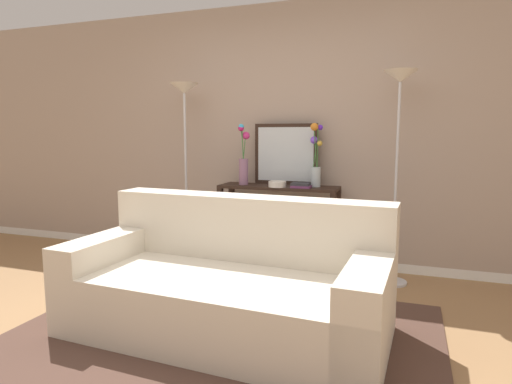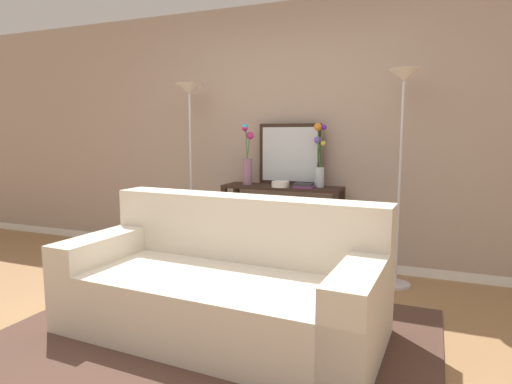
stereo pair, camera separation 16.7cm
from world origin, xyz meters
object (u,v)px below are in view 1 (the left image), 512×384
Objects in this scene: wall_mirror at (286,154)px; book_row_under_console at (246,259)px; vase_short_flowers at (316,161)px; book_stack at (301,185)px; fruit_bowl at (277,184)px; floor_lamp_right at (399,118)px; couch at (229,286)px; console_table at (278,213)px; floor_lamp_left at (185,123)px; vase_tall_flowers at (244,161)px.

wall_mirror reaches higher than book_row_under_console.
book_stack is at bearing -133.30° from vase_short_flowers.
floor_lamp_right is at bearing 0.86° from fruit_bowl.
book_row_under_console is at bearing 106.43° from couch.
vase_short_flowers is (0.27, 1.46, 0.77)m from couch.
book_stack reaches higher than console_table.
wall_mirror is at bearing 78.20° from console_table.
console_table is 0.39m from book_stack.
book_row_under_console is at bearing 7.80° from floor_lamp_left.
wall_mirror is (-1.06, 0.22, -0.33)m from floor_lamp_right.
floor_lamp_left is 0.98× the size of floor_lamp_right.
console_table is at bearing -101.80° from wall_mirror.
couch is at bearing -86.75° from console_table.
couch is 1.84× the size of console_table.
console_table is 0.63× the size of floor_lamp_right.
floor_lamp_right is at bearing -12.00° from wall_mirror.
vase_tall_flowers is (-0.38, -0.16, -0.07)m from wall_mirror.
book_row_under_console is (0.01, 0.02, -1.00)m from vase_tall_flowers.
couch is 1.51m from book_row_under_console.
wall_mirror is 1.06× the size of vase_short_flowers.
book_stack is at bearing 83.18° from couch.
floor_lamp_left is 10.83× the size of fruit_bowl.
floor_lamp_left is at bearing 180.00° from floor_lamp_right.
floor_lamp_left reaches higher than book_row_under_console.
fruit_bowl is 0.23m from book_stack.
vase_tall_flowers is at bearing -157.15° from wall_mirror.
vase_short_flowers is (0.71, 0.06, 0.02)m from vase_tall_flowers.
book_row_under_console is (-1.42, 0.09, -1.40)m from floor_lamp_right.
vase_short_flowers is (1.31, 0.12, -0.36)m from floor_lamp_left.
vase_short_flowers is (-0.73, 0.12, -0.38)m from floor_lamp_right.
floor_lamp_left is (-0.96, -0.09, 0.88)m from console_table.
wall_mirror is 1.14m from book_row_under_console.
floor_lamp_left is at bearing 179.07° from fruit_bowl.
vase_short_flowers is at bearing 5.52° from console_table.
vase_tall_flowers is at bearing -121.89° from book_row_under_console.
floor_lamp_left is 1.51m from book_row_under_console.
vase_short_flowers reaches higher than console_table.
vase_short_flowers is at bearing 4.56° from vase_tall_flowers.
couch is 1.67m from vase_short_flowers.
console_table is 6.89× the size of fruit_bowl.
floor_lamp_left is at bearing 127.86° from couch.
floor_lamp_left is 3.07× the size of vase_tall_flowers.
floor_lamp_right reaches higher than couch.
vase_tall_flowers is at bearing 177.50° from floor_lamp_right.
console_table is at bearing 5.06° from floor_lamp_left.
couch is 1.44m from fruit_bowl.
couch is at bearing -72.80° from vase_tall_flowers.
floor_lamp_right is at bearing -3.42° from book_row_under_console.
fruit_bowl reaches higher than book_row_under_console.
vase_tall_flowers is at bearing 168.00° from fruit_bowl.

